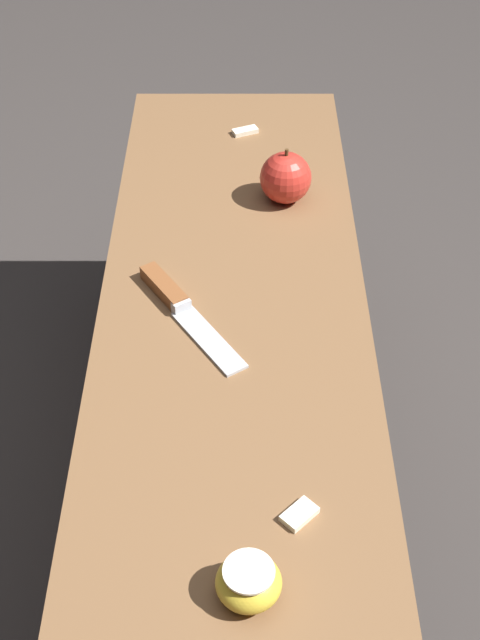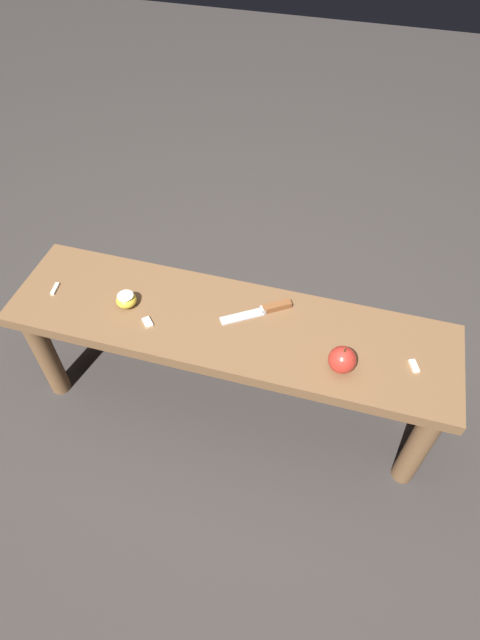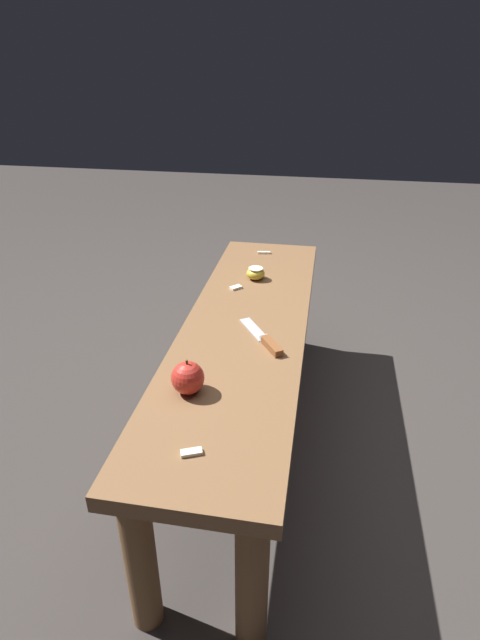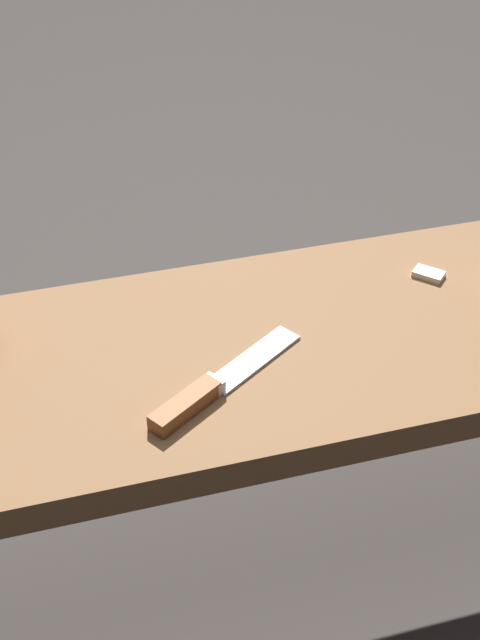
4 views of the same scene
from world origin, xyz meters
name	(u,v)px [view 2 (image 2 of 4)]	position (x,y,z in m)	size (l,w,h in m)	color
ground_plane	(231,400)	(0.00, 0.00, 0.00)	(8.00, 8.00, 0.00)	#383330
wooden_bench	(229,339)	(0.00, 0.00, 0.37)	(1.40, 0.36, 0.45)	brown
knife	(267,309)	(0.10, 0.08, 0.46)	(0.21, 0.15, 0.02)	#B7BABF
apple_whole	(342,360)	(0.36, -0.08, 0.49)	(0.08, 0.08, 0.09)	red
apple_cut	(126,300)	(-0.33, -0.02, 0.47)	(0.07, 0.07, 0.04)	gold
apple_slice_near_knife	(55,289)	(-0.58, -0.02, 0.46)	(0.02, 0.05, 0.01)	white
apple_slice_center	(148,322)	(-0.24, -0.07, 0.46)	(0.04, 0.04, 0.01)	white
apple_slice_near_bowl	(414,366)	(0.56, -0.02, 0.46)	(0.03, 0.05, 0.01)	white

